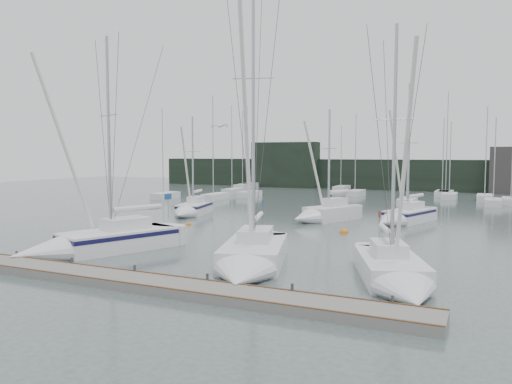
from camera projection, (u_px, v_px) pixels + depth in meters
ground at (214, 266)px, 26.50m from camera, size 160.00×160.00×0.00m
dock at (157, 285)px, 21.97m from camera, size 24.00×2.00×0.40m
far_treeline at (402, 175)px, 82.25m from camera, size 90.00×4.00×5.00m
far_building_left at (285, 165)px, 88.82m from camera, size 12.00×3.00×8.00m
mast_forest at (386, 195)px, 67.00m from camera, size 57.69×28.15×14.60m
sailboat_near_left at (89, 244)px, 29.66m from camera, size 6.42×10.32×14.00m
sailboat_near_center at (249, 261)px, 25.09m from camera, size 5.85×10.06×16.83m
sailboat_near_right at (398, 278)px, 21.99m from camera, size 5.56×9.01×12.78m
sailboat_mid_a at (190, 210)px, 48.12m from camera, size 3.80×7.33×10.30m
sailboat_mid_c at (321, 215)px, 43.99m from camera, size 5.24×7.47×10.66m
sailboat_mid_d at (402, 217)px, 42.59m from camera, size 4.76×8.30×11.54m
buoy_b at (344, 233)px, 37.65m from camera, size 0.70×0.70×0.70m
buoy_c at (189, 225)px, 41.90m from camera, size 0.47×0.47×0.47m
seagull at (219, 126)px, 24.89m from camera, size 0.91×0.41×0.18m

